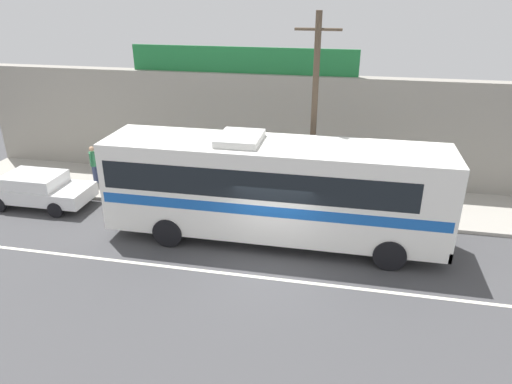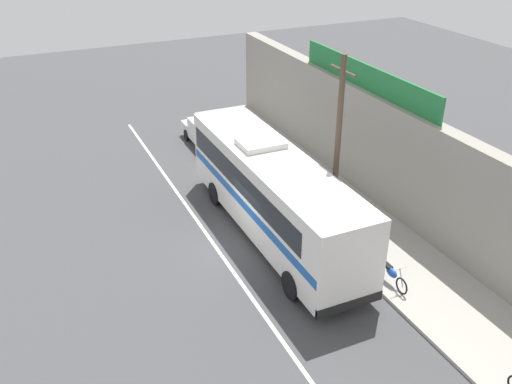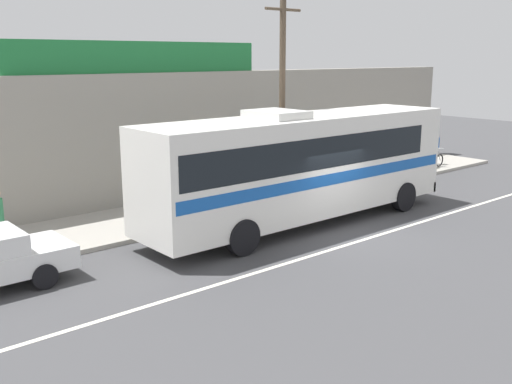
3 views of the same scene
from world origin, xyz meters
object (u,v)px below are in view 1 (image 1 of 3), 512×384
at_px(intercity_bus, 271,185).
at_px(utility_pole, 314,116).
at_px(parked_car, 37,189).
at_px(pedestrian_far_right, 94,162).
at_px(motorcycle_red, 407,208).

distance_m(intercity_bus, utility_pole, 3.11).
relative_size(parked_car, pedestrian_far_right, 2.48).
bearing_deg(utility_pole, intercity_bus, -118.29).
bearing_deg(parked_car, intercity_bus, -4.86).
height_order(parked_car, utility_pole, utility_pole).
relative_size(intercity_bus, motorcycle_red, 5.89).
distance_m(parked_car, motorcycle_red, 14.68).
bearing_deg(intercity_bus, parked_car, 175.14).
bearing_deg(utility_pole, pedestrian_far_right, 174.31).
relative_size(motorcycle_red, pedestrian_far_right, 1.13).
bearing_deg(intercity_bus, utility_pole, 61.71).
relative_size(utility_pole, motorcycle_red, 3.77).
distance_m(motorcycle_red, pedestrian_far_right, 13.37).
bearing_deg(pedestrian_far_right, parked_car, -119.06).
xyz_separation_m(parked_car, utility_pole, (10.92, 1.33, 3.24)).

